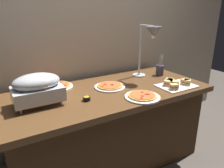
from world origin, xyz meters
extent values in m
plane|color=#4C443D|center=(0.00, 0.00, 0.00)|extent=(8.00, 8.00, 0.00)
cube|color=tan|center=(0.00, 0.50, 1.20)|extent=(4.40, 0.04, 2.40)
cube|color=brown|center=(0.00, 0.00, 0.73)|extent=(1.90, 0.84, 0.05)
cube|color=#3C2715|center=(0.00, 0.00, 0.35)|extent=(1.75, 0.74, 0.71)
cylinder|color=#B7BABF|center=(-0.72, -0.10, 0.78)|extent=(0.01, 0.01, 0.04)
cylinder|color=#B7BABF|center=(-0.44, -0.10, 0.78)|extent=(0.01, 0.01, 0.04)
cylinder|color=#B7BABF|center=(-0.72, 0.09, 0.78)|extent=(0.01, 0.01, 0.04)
cylinder|color=#B7BABF|center=(-0.44, 0.09, 0.78)|extent=(0.01, 0.01, 0.04)
cube|color=#B7BABF|center=(-0.58, -0.01, 0.85)|extent=(0.36, 0.24, 0.11)
ellipsoid|color=#B7BABF|center=(-0.58, -0.01, 0.95)|extent=(0.34, 0.23, 0.13)
cylinder|color=#B7BABF|center=(0.54, 0.21, 0.77)|extent=(0.14, 0.14, 0.01)
cylinder|color=#B7BABF|center=(0.54, 0.21, 1.03)|extent=(0.02, 0.02, 0.52)
cylinder|color=#B7BABF|center=(0.54, 0.11, 1.29)|extent=(0.02, 0.19, 0.02)
cone|color=#595B60|center=(0.54, 0.02, 1.24)|extent=(0.15, 0.15, 0.10)
sphere|color=#F9EAB2|center=(0.54, 0.02, 1.20)|extent=(0.04, 0.04, 0.04)
cylinder|color=white|center=(-0.35, 0.30, 0.77)|extent=(0.30, 0.30, 0.01)
cylinder|color=gold|center=(-0.35, 0.30, 0.78)|extent=(0.26, 0.26, 0.01)
cylinder|color=#C65628|center=(-0.35, 0.30, 0.79)|extent=(0.23, 0.23, 0.00)
cylinder|color=maroon|center=(-0.38, 0.34, 0.79)|extent=(0.02, 0.02, 0.00)
cylinder|color=maroon|center=(-0.39, 0.35, 0.79)|extent=(0.02, 0.02, 0.00)
cylinder|color=maroon|center=(-0.30, 0.35, 0.79)|extent=(0.02, 0.02, 0.00)
cylinder|color=maroon|center=(-0.29, 0.24, 0.79)|extent=(0.02, 0.02, 0.00)
cylinder|color=maroon|center=(-0.38, 0.34, 0.79)|extent=(0.02, 0.02, 0.00)
cylinder|color=white|center=(0.08, 0.05, 0.77)|extent=(0.29, 0.29, 0.01)
cylinder|color=#C68E42|center=(0.08, 0.05, 0.78)|extent=(0.24, 0.24, 0.01)
cylinder|color=#C65628|center=(0.08, 0.05, 0.79)|extent=(0.21, 0.21, 0.00)
cylinder|color=maroon|center=(0.04, 0.07, 0.79)|extent=(0.02, 0.02, 0.00)
cylinder|color=maroon|center=(0.00, 0.05, 0.79)|extent=(0.02, 0.02, 0.00)
cylinder|color=maroon|center=(0.09, 0.03, 0.79)|extent=(0.02, 0.02, 0.00)
cylinder|color=maroon|center=(0.04, 0.09, 0.79)|extent=(0.02, 0.02, 0.00)
cylinder|color=maroon|center=(0.09, 0.03, 0.79)|extent=(0.02, 0.02, 0.00)
cylinder|color=white|center=(0.18, -0.30, 0.77)|extent=(0.29, 0.29, 0.01)
cylinder|color=#C68E42|center=(0.18, -0.30, 0.78)|extent=(0.24, 0.24, 0.01)
cylinder|color=#C65628|center=(0.18, -0.30, 0.79)|extent=(0.21, 0.21, 0.00)
cylinder|color=maroon|center=(0.21, -0.31, 0.79)|extent=(0.02, 0.02, 0.00)
cylinder|color=maroon|center=(0.23, -0.32, 0.79)|extent=(0.02, 0.02, 0.00)
cylinder|color=maroon|center=(0.13, -0.35, 0.79)|extent=(0.02, 0.02, 0.00)
cylinder|color=maroon|center=(0.21, -0.26, 0.79)|extent=(0.02, 0.02, 0.00)
cylinder|color=maroon|center=(0.16, -0.32, 0.79)|extent=(0.02, 0.02, 0.00)
cube|color=white|center=(0.63, -0.25, 0.77)|extent=(0.35, 0.25, 0.01)
cube|color=tan|center=(0.60, -0.24, 0.78)|extent=(0.10, 0.09, 0.02)
cube|color=brown|center=(0.60, -0.24, 0.80)|extent=(0.10, 0.09, 0.01)
cube|color=tan|center=(0.60, -0.24, 0.81)|extent=(0.10, 0.09, 0.02)
cube|color=tan|center=(0.56, -0.21, 0.78)|extent=(0.09, 0.10, 0.02)
cube|color=brown|center=(0.56, -0.21, 0.80)|extent=(0.09, 0.10, 0.01)
cube|color=tan|center=(0.56, -0.21, 0.81)|extent=(0.09, 0.10, 0.02)
cube|color=tan|center=(0.61, -0.17, 0.78)|extent=(0.10, 0.10, 0.02)
cube|color=brown|center=(0.61, -0.17, 0.80)|extent=(0.10, 0.10, 0.01)
cube|color=tan|center=(0.61, -0.17, 0.81)|extent=(0.10, 0.10, 0.02)
cube|color=tan|center=(0.53, -0.31, 0.78)|extent=(0.08, 0.07, 0.02)
cube|color=brown|center=(0.53, -0.31, 0.80)|extent=(0.08, 0.07, 0.01)
cube|color=tan|center=(0.53, -0.31, 0.81)|extent=(0.08, 0.07, 0.02)
cube|color=tan|center=(0.73, -0.26, 0.78)|extent=(0.07, 0.07, 0.02)
cube|color=brown|center=(0.73, -0.26, 0.80)|extent=(0.07, 0.07, 0.01)
cube|color=tan|center=(0.73, -0.26, 0.81)|extent=(0.07, 0.07, 0.02)
cube|color=tan|center=(0.60, -0.19, 0.78)|extent=(0.08, 0.08, 0.02)
cube|color=brown|center=(0.60, -0.19, 0.80)|extent=(0.08, 0.08, 0.01)
cube|color=tan|center=(0.60, -0.19, 0.81)|extent=(0.08, 0.08, 0.02)
cube|color=tan|center=(0.73, -0.28, 0.78)|extent=(0.09, 0.09, 0.02)
cube|color=brown|center=(0.73, -0.28, 0.80)|extent=(0.09, 0.09, 0.01)
cube|color=tan|center=(0.73, -0.28, 0.81)|extent=(0.09, 0.09, 0.02)
cylinder|color=black|center=(-0.24, -0.12, 0.78)|extent=(0.06, 0.06, 0.03)
cylinder|color=gold|center=(-0.24, -0.12, 0.79)|extent=(0.05, 0.05, 0.01)
cylinder|color=#383347|center=(0.74, 0.11, 0.82)|extent=(0.08, 0.08, 0.11)
cylinder|color=#B7BABF|center=(0.76, 0.10, 0.88)|extent=(0.02, 0.01, 0.17)
cylinder|color=#B7BABF|center=(0.76, 0.11, 0.89)|extent=(0.02, 0.04, 0.20)
cylinder|color=#B7BABF|center=(0.76, 0.10, 0.88)|extent=(0.02, 0.01, 0.18)
cylinder|color=#B7BABF|center=(0.74, 0.13, 0.89)|extent=(0.02, 0.05, 0.19)
cylinder|color=#B7BABF|center=(0.73, 0.09, 0.88)|extent=(0.03, 0.01, 0.17)
camera|label=1|loc=(-0.87, -1.59, 1.46)|focal=34.75mm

